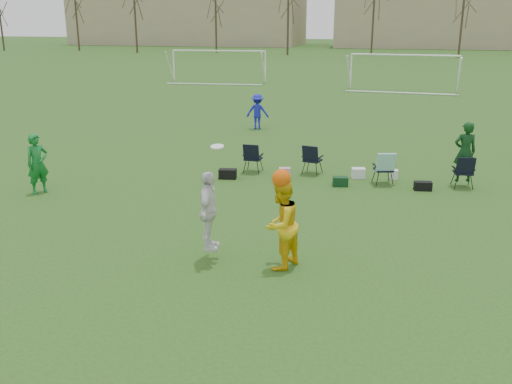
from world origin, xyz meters
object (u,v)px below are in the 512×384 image
(center_contest, at_px, (255,218))
(goal_left, at_px, (219,57))
(fielder_blue, at_px, (258,112))
(goal_mid, at_px, (404,62))
(fielder_green_near, at_px, (38,164))

(center_contest, distance_m, goal_left, 34.76)
(fielder_blue, height_order, goal_left, goal_left)
(goal_left, bearing_deg, center_contest, -76.63)
(goal_mid, bearing_deg, goal_left, 175.87)
(center_contest, distance_m, goal_mid, 31.14)
(center_contest, bearing_deg, fielder_blue, 103.27)
(fielder_blue, bearing_deg, goal_left, -71.44)
(fielder_green_near, distance_m, goal_mid, 29.44)
(goal_mid, bearing_deg, fielder_blue, -107.56)
(fielder_green_near, xyz_separation_m, goal_left, (-3.72, 29.57, 1.06))
(center_contest, bearing_deg, fielder_green_near, 154.74)
(fielder_green_near, relative_size, goal_mid, 0.23)
(center_contest, height_order, goal_left, center_contest)
(goal_left, height_order, goal_mid, same)
(fielder_blue, xyz_separation_m, goal_mid, (6.49, 16.41, 1.13))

